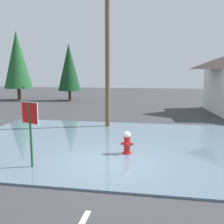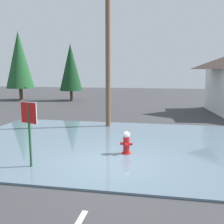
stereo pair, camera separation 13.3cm
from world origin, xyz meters
TOP-DOWN VIEW (x-y plane):
  - ground_plane at (0.00, 0.00)m, footprint 80.00×80.00m
  - flood_puddle at (-0.95, 2.42)m, footprint 12.86×9.22m
  - lane_stop_bar at (-0.48, -1.43)m, footprint 3.54×0.55m
  - stop_sign_near at (-2.57, -0.86)m, footprint 0.68×0.26m
  - fire_hydrant at (0.41, 1.07)m, footprint 0.48×0.41m
  - utility_pole at (-1.27, 5.93)m, footprint 1.60×0.28m
  - pine_tree_tall_left at (-13.51, 17.93)m, footprint 2.99×2.99m
  - pine_tree_mid_left at (-7.85, 18.50)m, footprint 2.45×2.45m

SIDE VIEW (x-z plane):
  - ground_plane at x=0.00m, z-range -0.10..0.00m
  - lane_stop_bar at x=-0.48m, z-range 0.00..0.01m
  - flood_puddle at x=-0.95m, z-range 0.00..0.07m
  - fire_hydrant at x=0.41m, z-range -0.01..0.94m
  - stop_sign_near at x=-2.57m, z-range 0.48..2.74m
  - pine_tree_mid_left at x=-7.85m, z-range 0.54..6.65m
  - utility_pole at x=-1.27m, z-range 0.18..8.61m
  - pine_tree_tall_left at x=-13.51m, z-range 0.66..8.13m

